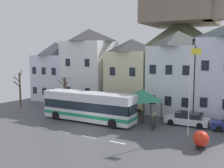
{
  "coord_description": "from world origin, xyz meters",
  "views": [
    {
      "loc": [
        14.71,
        -20.17,
        7.41
      ],
      "look_at": [
        -0.42,
        5.8,
        4.05
      ],
      "focal_mm": 40.85,
      "sensor_mm": 36.0,
      "label": 1
    }
  ],
  "objects": [
    {
      "name": "flagpole",
      "position": [
        9.31,
        3.27,
        4.64
      ],
      "size": [
        0.95,
        0.1,
        8.12
      ],
      "color": "silver",
      "rests_on": "ground_plane"
    },
    {
      "name": "transit_bus",
      "position": [
        -1.74,
        2.8,
        1.67
      ],
      "size": [
        11.07,
        2.79,
        3.31
      ],
      "rotation": [
        0.0,
        0.0,
        0.02
      ],
      "color": "silver",
      "rests_on": "ground_plane"
    },
    {
      "name": "pedestrian_02",
      "position": [
        5.62,
        4.17,
        0.79
      ],
      "size": [
        0.28,
        0.36,
        1.53
      ],
      "color": "#38332D",
      "rests_on": "ground_plane"
    },
    {
      "name": "parked_car_01",
      "position": [
        -9.76,
        6.65,
        0.65
      ],
      "size": [
        4.45,
        2.24,
        1.32
      ],
      "rotation": [
        0.0,
        0.0,
        -0.12
      ],
      "color": "silver",
      "rests_on": "ground_plane"
    },
    {
      "name": "ground_plane",
      "position": [
        0.0,
        -0.0,
        -0.03
      ],
      "size": [
        40.0,
        60.0,
        0.07
      ],
      "color": "#4C4C51"
    },
    {
      "name": "harbour_buoy",
      "position": [
        10.97,
        0.22,
        0.83
      ],
      "size": [
        1.25,
        1.25,
        1.5
      ],
      "color": "black",
      "rests_on": "ground_plane"
    },
    {
      "name": "hilltop_castle",
      "position": [
        -0.1,
        33.94,
        8.05
      ],
      "size": [
        42.14,
        42.14,
        22.55
      ],
      "color": "#62654C",
      "rests_on": "ground_plane"
    },
    {
      "name": "public_bench",
      "position": [
        1.55,
        7.92,
        0.47
      ],
      "size": [
        1.68,
        0.48,
        0.87
      ],
      "color": "#473828",
      "rests_on": "ground_plane"
    },
    {
      "name": "townhouse_03",
      "position": [
        5.44,
        12.39,
        5.26
      ],
      "size": [
        6.01,
        6.85,
        10.53
      ],
      "color": "silver",
      "rests_on": "ground_plane"
    },
    {
      "name": "bare_tree_01",
      "position": [
        -7.11,
        5.06,
        2.45
      ],
      "size": [
        1.5,
        2.16,
        4.6
      ],
      "color": "#47382D",
      "rests_on": "ground_plane"
    },
    {
      "name": "parked_car_00",
      "position": [
        8.28,
        6.9,
        0.67
      ],
      "size": [
        4.53,
        2.09,
        1.36
      ],
      "rotation": [
        0.0,
        0.0,
        3.16
      ],
      "color": "silver",
      "rests_on": "ground_plane"
    },
    {
      "name": "pedestrian_01",
      "position": [
        5.78,
        3.28,
        0.82
      ],
      "size": [
        0.32,
        0.29,
        1.56
      ],
      "color": "#2D2D38",
      "rests_on": "ground_plane"
    },
    {
      "name": "townhouse_02",
      "position": [
        -0.75,
        11.71,
        4.84
      ],
      "size": [
        5.83,
        5.48,
        9.68
      ],
      "color": "beige",
      "rests_on": "ground_plane"
    },
    {
      "name": "pedestrian_00",
      "position": [
        3.82,
        5.12,
        0.86
      ],
      "size": [
        0.34,
        0.37,
        1.59
      ],
      "color": "#38332D",
      "rests_on": "ground_plane"
    },
    {
      "name": "bus_shelter",
      "position": [
        3.44,
        6.04,
        3.0
      ],
      "size": [
        3.6,
        3.6,
        3.64
      ],
      "color": "#473D33",
      "rests_on": "ground_plane"
    },
    {
      "name": "bare_tree_00",
      "position": [
        -14.95,
        4.44,
        2.68
      ],
      "size": [
        1.88,
        1.1,
        5.48
      ],
      "color": "brown",
      "rests_on": "ground_plane"
    },
    {
      "name": "townhouse_00",
      "position": [
        -14.73,
        11.8,
        4.81
      ],
      "size": [
        6.3,
        5.66,
        9.63
      ],
      "color": "silver",
      "rests_on": "ground_plane"
    },
    {
      "name": "townhouse_01",
      "position": [
        -8.07,
        11.97,
        5.72
      ],
      "size": [
        6.95,
        6.0,
        11.44
      ],
      "color": "white",
      "rests_on": "ground_plane"
    }
  ]
}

